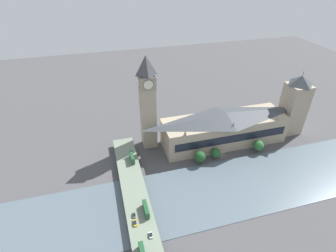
# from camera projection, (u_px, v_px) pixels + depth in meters

# --- Properties ---
(ground_plane) EXTENTS (600.00, 600.00, 0.00)m
(ground_plane) POSITION_uv_depth(u_px,v_px,m) (223.00, 156.00, 209.27)
(ground_plane) COLOR #4C4C4F
(river_water) EXTENTS (53.75, 360.00, 0.30)m
(river_water) POSITION_uv_depth(u_px,v_px,m) (243.00, 184.00, 182.69)
(river_water) COLOR slate
(river_water) RESTS_ON ground_plane
(parliament_hall) EXTENTS (28.97, 102.73, 28.85)m
(parliament_hall) POSITION_uv_depth(u_px,v_px,m) (224.00, 128.00, 217.14)
(parliament_hall) COLOR tan
(parliament_hall) RESTS_ON ground_plane
(clock_tower) EXTENTS (12.48, 12.48, 76.78)m
(clock_tower) POSITION_uv_depth(u_px,v_px,m) (148.00, 101.00, 199.29)
(clock_tower) COLOR tan
(clock_tower) RESTS_ON ground_plane
(victoria_tower) EXTENTS (17.38, 17.38, 57.11)m
(victoria_tower) POSITION_uv_depth(u_px,v_px,m) (294.00, 105.00, 224.93)
(victoria_tower) COLOR tan
(victoria_tower) RESTS_ON ground_plane
(road_bridge) EXTENTS (139.50, 16.05, 5.33)m
(road_bridge) POSITION_uv_depth(u_px,v_px,m) (137.00, 203.00, 163.59)
(road_bridge) COLOR #5D6A59
(road_bridge) RESTS_ON ground_plane
(double_decker_bus_lead) EXTENTS (11.15, 2.58, 5.09)m
(double_decker_bus_lead) POSITION_uv_depth(u_px,v_px,m) (132.00, 157.00, 195.12)
(double_decker_bus_lead) COLOR #235B33
(double_decker_bus_lead) RESTS_ON road_bridge
(double_decker_bus_mid) EXTENTS (11.51, 2.53, 4.87)m
(double_decker_bus_mid) POSITION_uv_depth(u_px,v_px,m) (146.00, 209.00, 155.48)
(double_decker_bus_mid) COLOR #235B33
(double_decker_bus_mid) RESTS_ON road_bridge
(car_northbound_lead) EXTENTS (3.92, 1.89, 1.40)m
(car_northbound_lead) POSITION_uv_depth(u_px,v_px,m) (151.00, 235.00, 143.16)
(car_northbound_lead) COLOR silver
(car_northbound_lead) RESTS_ON road_bridge
(car_northbound_mid) EXTENTS (4.66, 1.89, 1.42)m
(car_northbound_mid) POSITION_uv_depth(u_px,v_px,m) (135.00, 223.00, 149.66)
(car_northbound_mid) COLOR gold
(car_northbound_mid) RESTS_ON road_bridge
(car_northbound_tail) EXTENTS (3.85, 1.76, 1.51)m
(car_northbound_tail) POSITION_uv_depth(u_px,v_px,m) (134.00, 215.00, 154.10)
(car_northbound_tail) COLOR slate
(car_northbound_tail) RESTS_ON road_bridge
(tree_embankment_near) EXTENTS (8.51, 8.51, 10.63)m
(tree_embankment_near) POSITION_uv_depth(u_px,v_px,m) (259.00, 145.00, 209.98)
(tree_embankment_near) COLOR brown
(tree_embankment_near) RESTS_ON ground_plane
(tree_embankment_mid) EXTENTS (8.83, 8.83, 11.06)m
(tree_embankment_mid) POSITION_uv_depth(u_px,v_px,m) (200.00, 157.00, 197.95)
(tree_embankment_mid) COLOR brown
(tree_embankment_mid) RESTS_ON ground_plane
(tree_embankment_far) EXTENTS (7.53, 7.53, 9.26)m
(tree_embankment_far) POSITION_uv_depth(u_px,v_px,m) (216.00, 153.00, 203.36)
(tree_embankment_far) COLOR brown
(tree_embankment_far) RESTS_ON ground_plane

